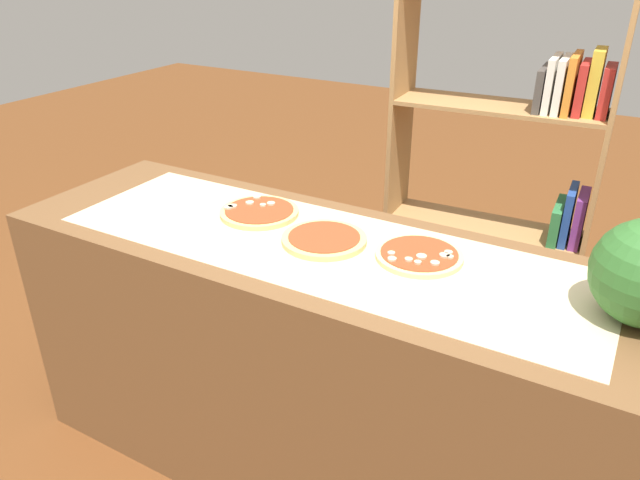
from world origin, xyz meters
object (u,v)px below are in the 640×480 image
(pizza_mushroom_0, at_px, (259,212))
(bookshelf, at_px, (516,175))
(pizza_plain_1, at_px, (324,239))
(pizza_mushroom_2, at_px, (419,255))

(pizza_mushroom_0, distance_m, bookshelf, 1.22)
(pizza_mushroom_0, height_order, pizza_plain_1, pizza_mushroom_0)
(pizza_plain_1, xyz_separation_m, pizza_mushroom_2, (0.29, 0.05, -0.00))
(pizza_mushroom_0, xyz_separation_m, pizza_mushroom_2, (0.59, -0.03, -0.00))
(pizza_plain_1, distance_m, bookshelf, 1.17)
(pizza_mushroom_0, relative_size, pizza_plain_1, 1.01)
(pizza_mushroom_2, bearing_deg, pizza_mushroom_0, 177.37)
(pizza_plain_1, distance_m, pizza_mushroom_2, 0.30)
(bookshelf, bearing_deg, pizza_plain_1, -106.61)
(pizza_mushroom_0, bearing_deg, pizza_mushroom_2, -2.63)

